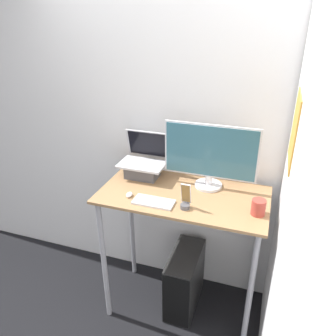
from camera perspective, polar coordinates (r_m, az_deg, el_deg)
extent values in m
cube|color=silver|center=(2.51, 5.24, 4.02)|extent=(6.00, 0.05, 2.60)
cube|color=silver|center=(1.84, 20.50, -6.23)|extent=(0.05, 6.00, 2.60)
cube|color=gold|center=(1.93, 21.15, 6.20)|extent=(0.01, 0.37, 0.40)
cube|color=#936D47|center=(2.27, 2.69, -4.71)|extent=(1.16, 0.60, 0.02)
cylinder|color=gray|center=(2.58, -11.07, -15.88)|extent=(0.04, 0.04, 1.06)
cylinder|color=gray|center=(2.35, 13.95, -21.20)|extent=(0.04, 0.04, 1.06)
cylinder|color=gray|center=(2.92, -6.32, -9.81)|extent=(0.04, 0.04, 1.06)
cylinder|color=gray|center=(2.73, 15.05, -13.66)|extent=(0.04, 0.04, 1.06)
cube|color=#4C4C51|center=(2.47, -4.51, -0.57)|extent=(0.24, 0.15, 0.10)
cube|color=#B7B7BC|center=(2.44, -4.56, 0.62)|extent=(0.34, 0.22, 0.02)
cube|color=#B7B7BC|center=(2.50, -3.51, 4.20)|extent=(0.34, 0.05, 0.22)
cube|color=black|center=(2.50, -3.57, 4.17)|extent=(0.31, 0.04, 0.19)
cylinder|color=silver|center=(2.37, 7.03, -2.96)|extent=(0.19, 0.19, 0.02)
cylinder|color=silver|center=(2.34, 7.09, -2.00)|extent=(0.05, 0.05, 0.07)
cube|color=silver|center=(2.26, 7.41, 2.88)|extent=(0.65, 0.01, 0.38)
cube|color=#336072|center=(2.25, 7.37, 2.80)|extent=(0.63, 0.01, 0.36)
cube|color=silver|center=(2.16, -2.52, -5.93)|extent=(0.27, 0.12, 0.01)
cube|color=#A8A8AD|center=(2.15, -2.52, -5.73)|extent=(0.25, 0.11, 0.00)
ellipsoid|color=white|center=(2.24, -6.77, -4.63)|extent=(0.04, 0.06, 0.03)
cylinder|color=#4C4C51|center=(2.10, 2.98, -6.70)|extent=(0.06, 0.06, 0.03)
cube|color=silver|center=(2.07, 3.15, -4.44)|extent=(0.06, 0.04, 0.15)
cube|color=olive|center=(2.06, 3.12, -4.48)|extent=(0.05, 0.03, 0.13)
cube|color=black|center=(2.81, 2.91, -18.81)|extent=(0.22, 0.49, 0.51)
cube|color=black|center=(2.65, 1.34, -22.38)|extent=(0.21, 0.01, 0.48)
cylinder|color=#9E382D|center=(2.10, 15.47, -6.60)|extent=(0.09, 0.09, 0.10)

